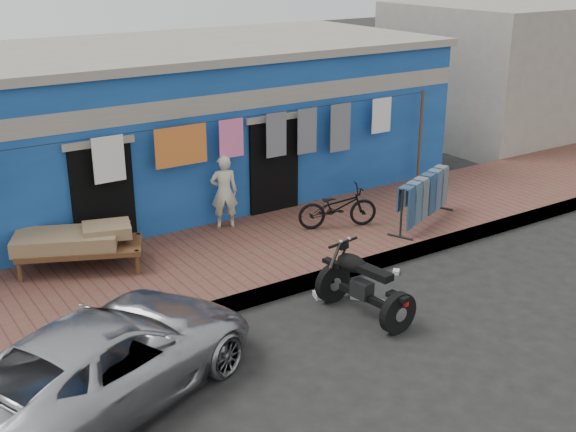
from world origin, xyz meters
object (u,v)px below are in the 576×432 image
object	(u,v)px
seated_person	(224,192)
bicycle	(338,203)
motorcycle	(364,284)
charpoy	(81,249)
car	(107,358)
jeans_rack	(423,199)

from	to	relation	value
seated_person	bicycle	world-z (taller)	seated_person
seated_person	motorcycle	world-z (taller)	seated_person
seated_person	charpoy	bearing A→B (deg)	28.59
motorcycle	car	bearing A→B (deg)	171.50
car	seated_person	bearing A→B (deg)	-66.91
seated_person	bicycle	distance (m)	2.14
car	jeans_rack	xyz separation A→B (m)	(7.00, 1.94, 0.15)
seated_person	jeans_rack	bearing A→B (deg)	171.07
car	seated_person	distance (m)	5.35
car	bicycle	bearing A→B (deg)	-86.99
motorcycle	jeans_rack	size ratio (longest dim) A/B	0.86
charpoy	car	bearing A→B (deg)	-103.45
charpoy	jeans_rack	size ratio (longest dim) A/B	1.14
bicycle	charpoy	world-z (taller)	bicycle
jeans_rack	bicycle	bearing A→B (deg)	154.54
seated_person	jeans_rack	size ratio (longest dim) A/B	0.70
seated_person	motorcycle	size ratio (longest dim) A/B	0.81
car	seated_person	world-z (taller)	seated_person
car	seated_person	xyz separation A→B (m)	(3.72, 3.83, 0.36)
bicycle	charpoy	xyz separation A→B (m)	(-4.67, 0.80, -0.14)
seated_person	charpoy	size ratio (longest dim) A/B	0.61
car	bicycle	distance (m)	6.10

